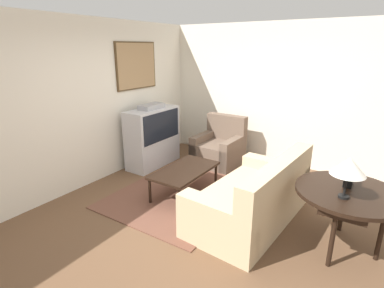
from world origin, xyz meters
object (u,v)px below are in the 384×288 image
tv (153,137)px  couch (253,199)px  mantel_clock (349,179)px  console_table (349,196)px  armchair (219,149)px  coffee_table (185,171)px  table_lamp (349,167)px

tv → couch: tv is taller
tv → mantel_clock: tv is taller
console_table → tv: bearing=76.5°
mantel_clock → armchair: bearing=58.8°
coffee_table → table_lamp: bearing=-98.5°
console_table → mantel_clock: 0.21m
armchair → mantel_clock: armchair is taller
mantel_clock → coffee_table: bearing=90.2°
couch → table_lamp: (-0.20, -1.05, 0.77)m
table_lamp → armchair: bearing=53.2°
tv → mantel_clock: (-0.71, -3.49, 0.24)m
coffee_table → console_table: 2.30m
tv → coffee_table: bearing=-120.0°
couch → coffee_table: (0.13, 1.19, 0.07)m
table_lamp → couch: bearing=79.1°
tv → table_lamp: (-1.05, -3.49, 0.51)m
couch → table_lamp: table_lamp is taller
table_lamp → mantel_clock: table_lamp is taller
tv → couch: 2.59m
couch → table_lamp: size_ratio=4.31×
tv → table_lamp: size_ratio=2.72×
console_table → table_lamp: size_ratio=2.51×
couch → coffee_table: 1.20m
mantel_clock → table_lamp: bearing=179.9°
armchair → console_table: size_ratio=0.84×
armchair → coffee_table: bearing=-81.9°
armchair → coffee_table: 1.49m
tv → mantel_clock: 3.57m
tv → table_lamp: tv is taller
armchair → table_lamp: table_lamp is taller
armchair → coffee_table: (-1.47, -0.18, 0.08)m
tv → console_table: tv is taller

